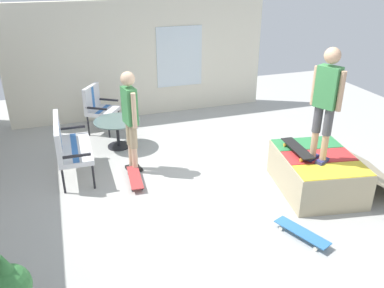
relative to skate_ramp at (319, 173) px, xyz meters
name	(u,v)px	position (x,y,z in m)	size (l,w,h in m)	color
ground_plane	(222,188)	(0.59, 1.42, -0.36)	(12.00, 12.00, 0.10)	#B2B2AD
house_facade	(141,59)	(4.39, 1.91, 1.02)	(0.23, 6.00, 2.65)	silver
skate_ramp	(319,173)	(0.00, 0.00, 0.00)	(1.76, 2.17, 0.62)	tan
patio_bench	(67,143)	(1.78, 3.79, 0.31)	(1.26, 0.56, 1.02)	black
patio_chair_near_house	(97,105)	(3.60, 3.07, 0.31)	(0.82, 0.80, 1.02)	black
patio_table	(117,128)	(2.67, 2.81, 0.10)	(0.90, 0.90, 0.57)	black
person_watching	(130,114)	(1.62, 2.71, 0.75)	(0.47, 0.29, 1.79)	black
person_skater	(326,97)	(-0.12, 0.16, 1.32)	(0.44, 0.34, 1.73)	navy
skateboard_by_bench	(135,178)	(1.18, 2.77, -0.22)	(0.81, 0.26, 0.10)	#B23838
skateboard_spare	(302,233)	(-1.01, 0.93, -0.22)	(0.82, 0.48, 0.10)	#3372B2
skateboard_on_ramp	(297,148)	(0.20, 0.32, 0.39)	(0.81, 0.27, 0.10)	black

